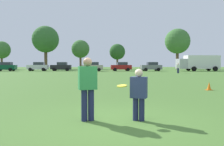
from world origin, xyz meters
The scene contains 18 objects.
ground_plane centered at (0.00, 0.00, 0.00)m, with size 189.09×189.09×0.00m, color #47702D.
player_thrower centered at (-0.76, 0.10, 0.97)m, with size 0.53×0.39×1.72m.
player_defender centered at (0.63, 0.05, 0.78)m, with size 0.50×0.39×1.41m.
frisbee centered at (0.17, -0.07, 0.97)m, with size 0.27×0.27×0.08m.
traffic_cone centered at (5.94, 7.07, 0.23)m, with size 0.32×0.32×0.48m.
parked_car_near_left centered at (-19.56, 41.97, 0.92)m, with size 4.26×2.34×1.82m.
parked_car_mid_left centered at (-13.24, 42.60, 0.92)m, with size 4.26×2.34×1.82m.
parked_car_center centered at (-8.52, 42.73, 0.92)m, with size 4.26×2.34×1.82m.
parked_car_mid_right centered at (-1.96, 40.79, 0.92)m, with size 4.26×2.34×1.82m.
parked_car_near_right centered at (3.88, 41.45, 0.92)m, with size 4.26×2.34×1.82m.
parked_car_far_right centered at (10.01, 41.12, 0.92)m, with size 4.26×2.34×1.82m.
box_truck centered at (19.71, 40.67, 1.75)m, with size 8.58×3.22×3.18m.
bystander_sideline_watcher centered at (11.90, 30.17, 0.90)m, with size 0.51×0.41×1.60m.
tree_west_oak centered at (-25.74, 55.16, 4.99)m, with size 4.46×4.46×7.25m.
tree_west_maple centered at (-14.98, 57.06, 7.93)m, with size 7.09×7.09×11.53m.
tree_center_elm centered at (-5.78, 57.45, 5.43)m, with size 4.86×4.86×7.89m.
tree_east_birch centered at (3.93, 53.36, 4.49)m, with size 4.02×4.02×6.53m.
tree_east_oak centered at (20.07, 55.08, 7.41)m, with size 6.63×6.63×10.77m.
Camera 1 is at (-0.41, -6.23, 1.56)m, focal length 37.48 mm.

